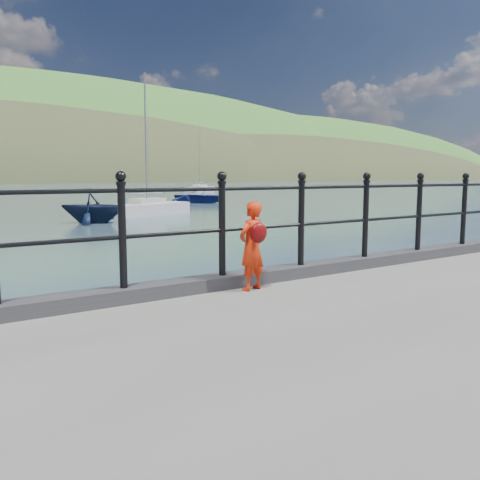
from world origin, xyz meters
TOP-DOWN VIEW (x-y plane):
  - ground at (0.00, 0.00)m, footprint 600.00×600.00m
  - kerb at (0.00, -0.15)m, footprint 60.00×0.30m
  - railing at (0.00, -0.15)m, footprint 18.11×0.11m
  - far_shore at (38.34, 239.41)m, footprint 830.00×200.00m
  - child at (0.82, -0.44)m, footprint 0.42×0.35m
  - launch_blue at (19.07, 32.65)m, footprint 4.95×5.80m
  - launch_navy at (5.49, 19.34)m, footprint 4.30×4.26m
  - sailboat_far at (34.46, 59.54)m, footprint 6.72×5.88m
  - sailboat_near at (9.60, 22.23)m, footprint 5.93×3.62m

SIDE VIEW (x-z plane):
  - far_shore at x=38.34m, z-range -100.57..55.43m
  - ground at x=0.00m, z-range 0.00..0.00m
  - sailboat_near at x=9.60m, z-range -3.65..4.33m
  - sailboat_far at x=34.46m, z-range -4.64..5.33m
  - launch_blue at x=19.07m, z-range 0.00..1.02m
  - launch_navy at x=5.49m, z-range 0.00..1.72m
  - kerb at x=0.00m, z-range 1.00..1.15m
  - child at x=0.82m, z-range 1.01..2.02m
  - railing at x=0.00m, z-range 1.23..2.42m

